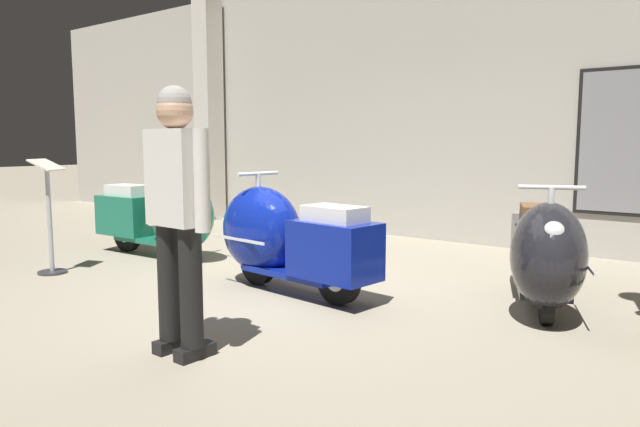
% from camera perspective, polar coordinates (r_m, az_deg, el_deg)
% --- Properties ---
extents(ground_plane, '(60.00, 60.00, 0.00)m').
position_cam_1_polar(ground_plane, '(5.20, -4.10, -7.57)').
color(ground_plane, gray).
extents(showroom_back_wall, '(18.00, 0.63, 3.75)m').
position_cam_1_polar(showroom_back_wall, '(8.01, 11.83, 10.86)').
color(showroom_back_wall, '#ADA89E').
rests_on(showroom_back_wall, ground).
extents(scooter_0, '(1.74, 0.59, 1.05)m').
position_cam_1_polar(scooter_0, '(6.84, -15.02, -0.22)').
color(scooter_0, black).
rests_on(scooter_0, ground).
extents(scooter_1, '(1.75, 0.66, 1.04)m').
position_cam_1_polar(scooter_1, '(5.14, -3.78, -2.34)').
color(scooter_1, black).
rests_on(scooter_1, ground).
extents(scooter_2, '(1.04, 1.70, 1.00)m').
position_cam_1_polar(scooter_2, '(4.80, 21.06, -3.67)').
color(scooter_2, black).
rests_on(scooter_2, ground).
extents(visitor_0, '(0.55, 0.27, 1.63)m').
position_cam_1_polar(visitor_0, '(3.58, -13.76, 1.05)').
color(visitor_0, black).
rests_on(visitor_0, ground).
extents(info_stanchion, '(0.36, 0.39, 1.15)m').
position_cam_1_polar(info_stanchion, '(6.39, -24.89, -1.12)').
color(info_stanchion, '#333338').
rests_on(info_stanchion, ground).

